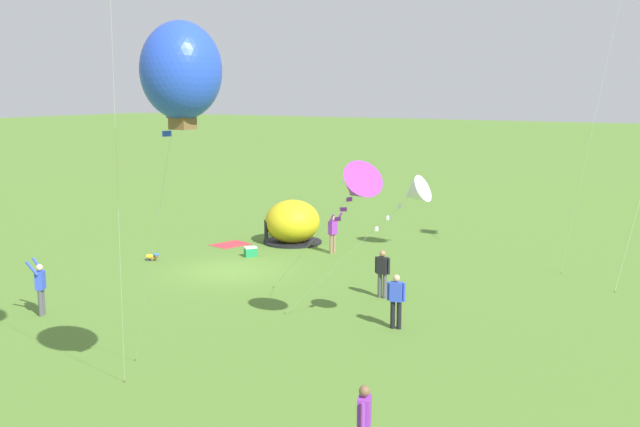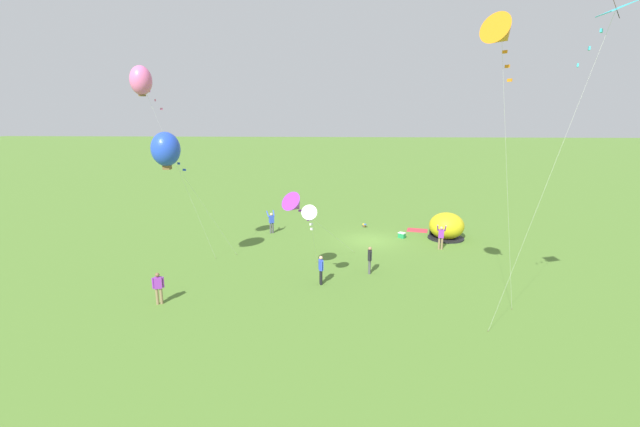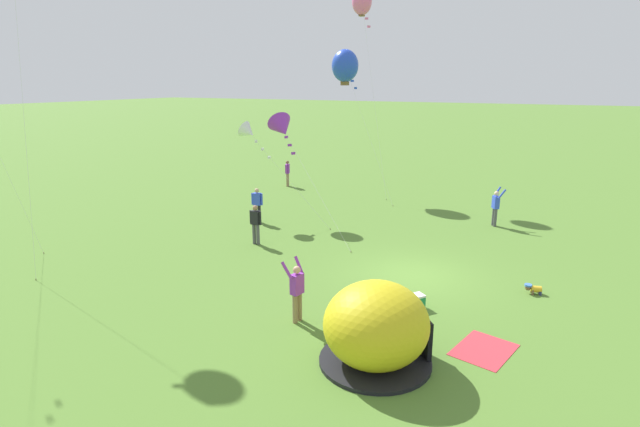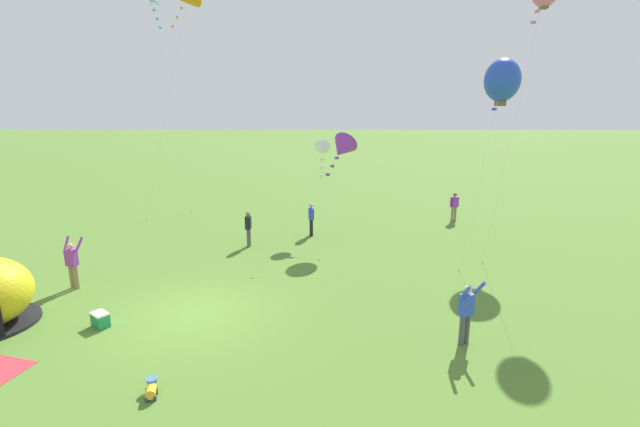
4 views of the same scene
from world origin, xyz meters
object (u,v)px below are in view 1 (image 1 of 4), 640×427
object	(u,v)px
person_with_toddler	(333,232)
kite_purple	(357,187)
kite_blue	(181,71)
kite_white	(414,193)
person_near_tent	(396,298)
person_far_back	(382,271)
person_strolling	(364,422)
popup_tent	(292,223)
toddler_crawling	(153,257)
person_flying_kite	(40,286)
cooler_box	(250,252)

from	to	relation	value
person_with_toddler	kite_purple	world-z (taller)	kite_purple
kite_blue	kite_white	size ratio (longest dim) A/B	1.72
person_near_tent	person_far_back	bearing A→B (deg)	-147.22
kite_blue	kite_purple	distance (m)	8.00
person_strolling	person_with_toddler	world-z (taller)	person_with_toddler
popup_tent	person_near_tent	distance (m)	13.59
toddler_crawling	person_far_back	distance (m)	11.13
person_near_tent	person_flying_kite	distance (m)	11.58
toddler_crawling	person_with_toddler	xyz separation A→B (m)	(-5.24, 6.00, 0.82)
person_strolling	kite_white	world-z (taller)	kite_white
kite_white	kite_purple	xyz separation A→B (m)	(0.95, -1.37, 0.19)
popup_tent	kite_purple	distance (m)	14.71
person_strolling	kite_purple	distance (m)	8.49
person_near_tent	person_with_toddler	xyz separation A→B (m)	(-8.36, -6.98, 0.03)
kite_purple	person_far_back	bearing A→B (deg)	-164.11
popup_tent	person_flying_kite	world-z (taller)	popup_tent
cooler_box	person_with_toddler	distance (m)	3.80
cooler_box	person_strolling	size ratio (longest dim) A/B	0.37
person_far_back	kite_purple	size ratio (longest dim) A/B	0.27
person_with_toddler	person_far_back	bearing A→B (deg)	43.09
toddler_crawling	kite_white	distance (m)	14.83
cooler_box	kite_blue	distance (m)	18.93
cooler_box	person_flying_kite	size ratio (longest dim) A/B	0.34
person_strolling	kite_blue	world-z (taller)	kite_blue
person_flying_kite	cooler_box	bearing A→B (deg)	175.63
toddler_crawling	person_strolling	size ratio (longest dim) A/B	0.32
person_strolling	kite_blue	xyz separation A→B (m)	(0.63, -3.81, 6.73)
person_far_back	person_near_tent	bearing A→B (deg)	32.78
popup_tent	person_near_tent	bearing A→B (deg)	46.20
person_flying_kite	person_far_back	xyz separation A→B (m)	(-7.55, 8.74, -0.03)
popup_tent	person_with_toddler	xyz separation A→B (m)	(1.04, 2.83, 0.00)
person_near_tent	kite_purple	bearing A→B (deg)	-22.14
popup_tent	person_near_tent	size ratio (longest dim) A/B	1.63
kite_purple	person_near_tent	bearing A→B (deg)	157.86
kite_blue	kite_purple	size ratio (longest dim) A/B	1.37
popup_tent	cooler_box	bearing A→B (deg)	0.05
person_with_toddler	toddler_crawling	bearing A→B (deg)	-48.90
popup_tent	toddler_crawling	distance (m)	7.08
toddler_crawling	kite_purple	size ratio (longest dim) A/B	0.09
popup_tent	person_strolling	world-z (taller)	popup_tent
popup_tent	person_far_back	distance (m)	10.25
person_near_tent	kite_blue	world-z (taller)	kite_blue
person_strolling	kite_blue	bearing A→B (deg)	-80.67
person_flying_kite	kite_purple	xyz separation A→B (m)	(-3.12, 10.00, 3.56)
person_far_back	kite_purple	xyz separation A→B (m)	(4.43, 1.26, 3.59)
person_flying_kite	person_near_tent	bearing A→B (deg)	113.59
person_flying_kite	kite_purple	world-z (taller)	kite_purple
person_with_toddler	kite_blue	xyz separation A→B (m)	(17.23, 6.28, 6.70)
person_near_tent	popup_tent	bearing A→B (deg)	-133.80
cooler_box	person_strolling	distance (m)	19.21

